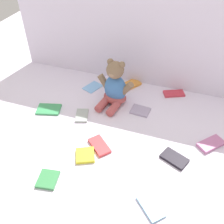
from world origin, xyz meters
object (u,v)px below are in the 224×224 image
at_px(book_case_8, 151,207).
at_px(book_case_11, 93,87).
at_px(book_case_4, 132,84).
at_px(book_case_9, 211,144).
at_px(teddy_bear, 115,88).
at_px(book_case_1, 49,109).
at_px(book_case_3, 174,158).
at_px(book_case_5, 140,111).
at_px(book_case_0, 82,116).
at_px(book_case_2, 85,155).
at_px(book_case_6, 174,94).
at_px(book_case_10, 99,146).
at_px(book_case_7, 48,179).

height_order(book_case_8, book_case_11, book_case_8).
distance_m(book_case_4, book_case_9, 0.66).
xyz_separation_m(teddy_bear, book_case_1, (-0.35, -0.21, -0.10)).
height_order(book_case_3, book_case_5, book_case_3).
bearing_deg(book_case_3, book_case_1, 103.89).
bearing_deg(book_case_0, book_case_4, -133.41).
bearing_deg(book_case_8, book_case_2, 110.79).
xyz_separation_m(book_case_6, book_case_10, (-0.30, -0.58, 0.00)).
height_order(book_case_4, book_case_7, book_case_4).
height_order(book_case_4, book_case_8, book_case_4).
relative_size(book_case_0, book_case_7, 1.14).
distance_m(book_case_2, book_case_7, 0.21).
height_order(teddy_bear, book_case_6, teddy_bear).
bearing_deg(teddy_bear, book_case_7, -90.08).
bearing_deg(book_case_10, book_case_4, 40.50).
xyz_separation_m(book_case_6, book_case_11, (-0.53, -0.10, -0.00)).
height_order(teddy_bear, book_case_4, teddy_bear).
relative_size(teddy_bear, book_case_11, 2.38).
xyz_separation_m(book_case_5, book_case_11, (-0.36, 0.14, -0.00)).
bearing_deg(book_case_6, book_case_11, -103.64).
relative_size(book_case_3, book_case_9, 0.91).
bearing_deg(book_case_7, book_case_5, 55.52).
height_order(teddy_bear, book_case_7, teddy_bear).
xyz_separation_m(book_case_0, book_case_1, (-0.21, -0.01, -0.00)).
bearing_deg(book_case_7, book_case_6, 52.39).
distance_m(book_case_1, book_case_3, 0.78).
xyz_separation_m(book_case_1, book_case_9, (0.93, 0.02, 0.00)).
bearing_deg(book_case_4, book_case_9, 177.69).
distance_m(teddy_bear, book_case_9, 0.62).
height_order(book_case_2, book_case_5, book_case_2).
relative_size(book_case_5, book_case_7, 1.13).
xyz_separation_m(teddy_bear, book_case_4, (0.05, 0.21, -0.10)).
xyz_separation_m(teddy_bear, book_case_3, (0.42, -0.34, -0.10)).
bearing_deg(book_case_7, book_case_8, -7.03).
relative_size(book_case_4, book_case_8, 0.90).
height_order(book_case_5, book_case_8, book_case_8).
xyz_separation_m(book_case_4, book_case_8, (0.31, -0.83, -0.00)).
bearing_deg(book_case_6, book_case_3, -15.49).
height_order(book_case_1, book_case_6, same).
height_order(book_case_5, book_case_10, book_case_10).
height_order(book_case_3, book_case_8, book_case_3).
height_order(book_case_7, book_case_11, book_case_7).
bearing_deg(book_case_9, book_case_7, 76.28).
bearing_deg(book_case_7, book_case_9, 23.98).
distance_m(book_case_4, book_case_8, 0.89).
relative_size(book_case_4, book_case_5, 1.04).
bearing_deg(book_case_9, book_case_2, 68.05).
distance_m(book_case_6, book_case_11, 0.54).
xyz_separation_m(book_case_7, book_case_10, (0.15, 0.26, 0.00)).
bearing_deg(book_case_3, book_case_8, -167.46).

